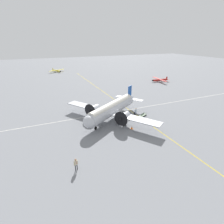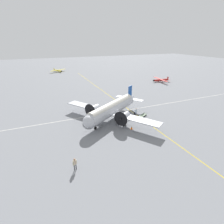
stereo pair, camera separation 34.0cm
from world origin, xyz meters
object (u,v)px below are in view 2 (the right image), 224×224
Objects in this scene: crew_foreground at (75,163)px; baggage_cart at (143,115)px; light_aircraft_distant at (161,80)px; passenger_boarding at (136,111)px; suitcase_near_door at (134,113)px; light_aircraft_taxiing at (58,71)px; traffic_cone at (132,128)px; airliner_main at (111,109)px.

baggage_cart is (11.75, -18.26, -0.86)m from crew_foreground.
crew_foreground is 0.19× the size of light_aircraft_distant.
light_aircraft_distant is (39.29, -44.44, -0.33)m from crew_foreground.
suitcase_near_door is (0.51, 0.07, -0.80)m from passenger_boarding.
suitcase_near_door is 0.06× the size of light_aircraft_taxiing.
traffic_cone is at bearing -25.77° from light_aircraft_taxiing.
light_aircraft_distant is at bearing -156.47° from crew_foreground.
light_aircraft_taxiing is 73.50m from traffic_cone.
traffic_cone is at bearing -168.27° from crew_foreground.
baggage_cart is at bearing -144.10° from suitcase_near_door.
airliner_main reaches higher than passenger_boarding.
light_aircraft_distant reaches higher than traffic_cone.
suitcase_near_door is (13.47, -17.02, -0.88)m from crew_foreground.
light_aircraft_distant reaches higher than baggage_cart.
traffic_cone is (-73.33, -4.85, -0.50)m from light_aircraft_taxiing.
light_aircraft_distant is at bearing -175.14° from airliner_main.
crew_foreground is at bearing 119.68° from traffic_cone.
crew_foreground is 14.80m from traffic_cone.
crew_foreground is 0.75× the size of baggage_cart.
baggage_cart is 7.01m from traffic_cone.
passenger_boarding is 68.30m from light_aircraft_taxiing.
crew_foreground is 81.04m from light_aircraft_taxiing.
traffic_cone is at bearing 145.79° from suitcase_near_door.
light_aircraft_taxiing is (41.36, 36.45, -0.01)m from light_aircraft_distant.
crew_foreground reaches higher than passenger_boarding.
passenger_boarding reaches higher than baggage_cart.
traffic_cone is at bearing 12.17° from baggage_cart.
airliner_main is 32.30× the size of traffic_cone.
passenger_boarding is 2.72× the size of traffic_cone.
traffic_cone is at bearing 50.90° from light_aircraft_distant.
light_aircraft_distant is (27.54, -26.18, 0.53)m from baggage_cart.
airliner_main is at bearing 94.67° from suitcase_near_door.
light_aircraft_taxiing is at bearing -108.60° from baggage_cart.
airliner_main is at bearing -147.62° from crew_foreground.
light_aircraft_distant is 44.96m from traffic_cone.
passenger_boarding is 3.08× the size of suitcase_near_door.
suitcase_near_door is 37.67m from light_aircraft_distant.
light_aircraft_distant is at bearing -44.66° from traffic_cone.
light_aircraft_taxiing is (67.69, 9.10, -0.26)m from passenger_boarding.
baggage_cart is at bearing 137.75° from airliner_main.
suitcase_near_door is 7.44m from traffic_cone.
passenger_boarding is at bearing -160.76° from crew_foreground.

